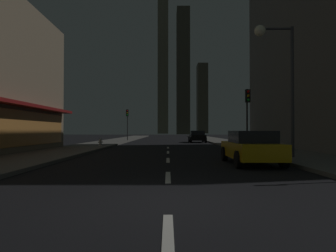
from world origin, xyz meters
name	(u,v)px	position (x,y,z in m)	size (l,w,h in m)	color
ground_plane	(168,142)	(0.00, 32.00, -0.05)	(78.00, 136.00, 0.10)	black
sidewalk_right	(222,141)	(7.00, 32.00, 0.07)	(4.00, 76.00, 0.15)	#605E59
sidewalk_left	(114,141)	(-7.00, 32.00, 0.07)	(4.00, 76.00, 0.15)	#605E59
lane_marking_center	(168,160)	(0.00, 8.40, 0.01)	(0.16, 23.00, 0.01)	silver
skyscraper_distant_tall	(163,57)	(-2.40, 135.14, 37.06)	(5.05, 6.70, 74.13)	#645F4B
skyscraper_distant_mid	(183,72)	(6.07, 111.39, 25.19)	(5.14, 8.57, 50.38)	#403C30
skyscraper_distant_short	(202,99)	(18.35, 149.80, 18.49)	(5.31, 8.93, 36.97)	#3D3A2E
car_parked_near	(251,147)	(3.60, 6.69, 0.74)	(1.98, 4.24, 1.45)	gold
car_parked_far	(197,136)	(3.60, 29.98, 0.74)	(1.98, 4.24, 1.45)	black
fire_hydrant_far_left	(100,142)	(-5.90, 19.47, 0.45)	(0.42, 0.30, 0.65)	#B2B2B2
traffic_light_near_right	(248,106)	(5.50, 14.15, 3.19)	(0.32, 0.48, 4.20)	#2D2D2D
traffic_light_far_left	(127,118)	(-5.50, 33.39, 3.19)	(0.32, 0.48, 4.20)	#2D2D2D
street_lamp_right	(276,58)	(5.38, 8.53, 5.07)	(1.96, 0.56, 6.58)	#38383D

